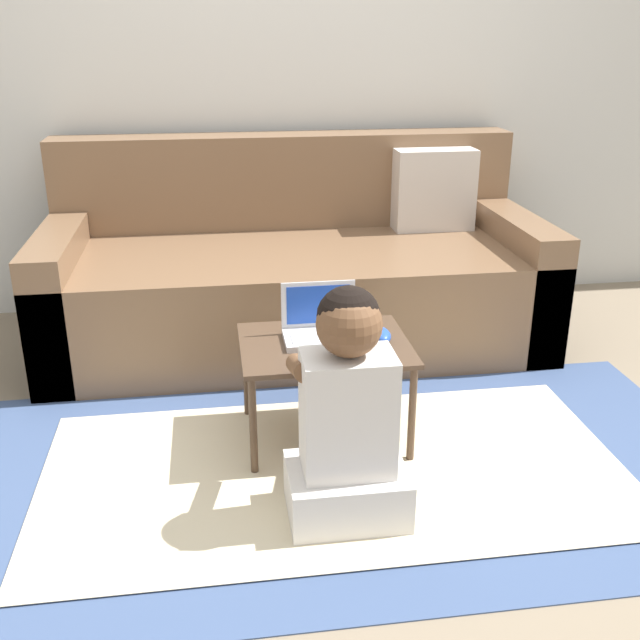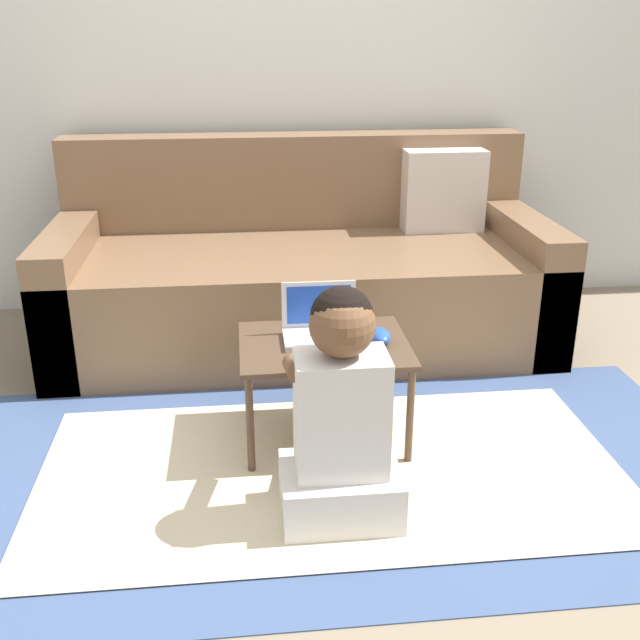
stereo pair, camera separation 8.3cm
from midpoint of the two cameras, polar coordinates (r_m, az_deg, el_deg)
name	(u,v)px [view 1 (the left image)]	position (r m, az deg, el deg)	size (l,w,h in m)	color
ground_plane	(325,457)	(2.45, -0.57, -10.40)	(16.00, 16.00, 0.00)	#7F705B
wall_back	(274,36)	(3.61, -4.22, 20.75)	(9.00, 0.06, 2.50)	silver
area_rug	(335,471)	(2.37, 0.12, -11.47)	(2.50, 1.29, 0.01)	#3D517A
couch	(296,272)	(3.28, -2.57, 3.63)	(2.07, 0.95, 0.84)	brown
laptop_desk	(325,354)	(2.42, -0.64, -2.59)	(0.54, 0.42, 0.35)	#4C3828
laptop	(321,330)	(2.42, -0.92, -0.75)	(0.24, 0.16, 0.18)	silver
computer_mouse	(381,335)	(2.41, 3.65, -1.16)	(0.06, 0.11, 0.04)	#234CB2
person_seated	(347,417)	(2.03, 0.92, -7.39)	(0.33, 0.36, 0.68)	silver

